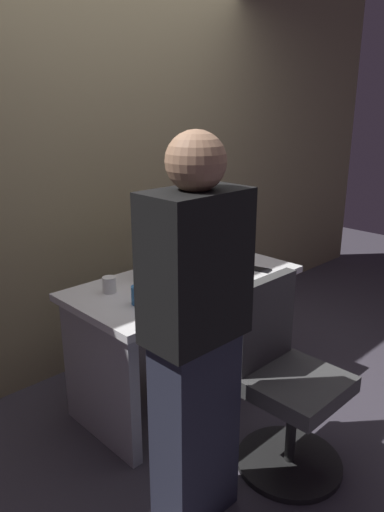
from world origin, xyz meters
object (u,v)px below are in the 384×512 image
object	(u,v)px
desk	(186,316)
office_chair	(284,385)
person_at_desk	(195,339)
cell_phone	(259,269)
cup_near_keyboard	(139,295)
cup_by_monitor	(109,285)
book_stack	(223,246)
monitor	(175,230)
mouse	(222,268)
keyboard	(191,282)

from	to	relation	value
desk	office_chair	bearing A→B (deg)	-95.55
person_at_desk	cell_phone	xyz separation A→B (m)	(1.03, 0.49, -0.09)
cup_near_keyboard	cup_by_monitor	world-z (taller)	cup_near_keyboard
cup_near_keyboard	book_stack	distance (m)	0.97
office_chair	cell_phone	bearing A→B (deg)	48.48
cup_by_monitor	cell_phone	bearing A→B (deg)	-21.28
monitor	cell_phone	bearing A→B (deg)	-42.81
desk	monitor	bearing A→B (deg)	71.25
book_stack	mouse	bearing A→B (deg)	-139.08
monitor	keyboard	size ratio (longest dim) A/B	1.26
person_at_desk	book_stack	distance (m)	1.41
mouse	person_at_desk	bearing A→B (deg)	-143.27
desk	keyboard	distance (m)	0.26
desk	person_at_desk	distance (m)	0.97
book_stack	cup_by_monitor	bearing A→B (deg)	-177.93
keyboard	mouse	world-z (taller)	mouse
cup_near_keyboard	cell_phone	world-z (taller)	cup_near_keyboard
person_at_desk	mouse	xyz separation A→B (m)	(0.85, 0.64, -0.07)
desk	cell_phone	bearing A→B (deg)	-25.00
desk	cup_by_monitor	distance (m)	0.54
mouse	monitor	bearing A→B (deg)	133.86
monitor	cup_near_keyboard	xyz separation A→B (m)	(-0.47, -0.24, -0.21)
office_chair	cup_near_keyboard	bearing A→B (deg)	117.45
monitor	keyboard	bearing A→B (deg)	-111.27
person_at_desk	mouse	world-z (taller)	person_at_desk
cup_near_keyboard	cup_by_monitor	xyz separation A→B (m)	(-0.02, 0.23, -0.00)
keyboard	person_at_desk	bearing A→B (deg)	-131.53
cell_phone	book_stack	bearing A→B (deg)	62.04
desk	cell_phone	distance (m)	0.53
cell_phone	person_at_desk	bearing A→B (deg)	-169.94
cup_near_keyboard	cup_by_monitor	bearing A→B (deg)	93.98
person_at_desk	cup_near_keyboard	xyz separation A→B (m)	(0.18, 0.59, -0.04)
desk	monitor	size ratio (longest dim) A/B	2.52
office_chair	monitor	size ratio (longest dim) A/B	1.74
person_at_desk	office_chair	bearing A→B (deg)	-7.76
monitor	cup_near_keyboard	size ratio (longest dim) A/B	5.70
book_stack	person_at_desk	bearing A→B (deg)	-142.24
cell_phone	office_chair	bearing A→B (deg)	-146.98
cup_near_keyboard	keyboard	bearing A→B (deg)	1.99
cell_phone	monitor	bearing A→B (deg)	121.73
office_chair	monitor	xyz separation A→B (m)	(0.12, 0.91, 0.58)
desk	cup_by_monitor	world-z (taller)	cup_by_monitor
monitor	book_stack	bearing A→B (deg)	2.83
monitor	mouse	world-z (taller)	monitor
person_at_desk	mouse	size ratio (longest dim) A/B	16.39
person_at_desk	book_stack	size ratio (longest dim) A/B	7.58
cell_phone	cup_near_keyboard	bearing A→B (deg)	157.62
mouse	book_stack	distance (m)	0.35
office_chair	mouse	size ratio (longest dim) A/B	9.40
monitor	cell_phone	world-z (taller)	monitor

